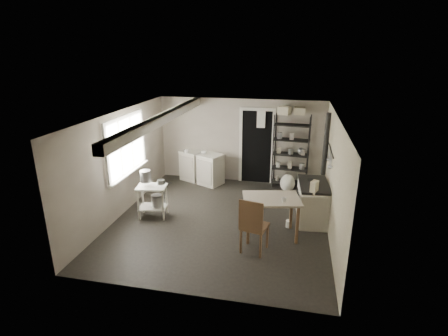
% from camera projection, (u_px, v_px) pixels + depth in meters
% --- Properties ---
extents(floor, '(5.00, 5.00, 0.00)m').
position_uv_depth(floor, '(221.00, 220.00, 7.62)').
color(floor, black).
rests_on(floor, ground).
extents(ceiling, '(5.00, 5.00, 0.00)m').
position_uv_depth(ceiling, '(221.00, 115.00, 6.88)').
color(ceiling, silver).
rests_on(ceiling, wall_back).
extents(wall_back, '(4.50, 0.02, 2.30)m').
position_uv_depth(wall_back, '(240.00, 141.00, 9.57)').
color(wall_back, '#A49A8C').
rests_on(wall_back, ground).
extents(wall_front, '(4.50, 0.02, 2.30)m').
position_uv_depth(wall_front, '(183.00, 227.00, 4.94)').
color(wall_front, '#A49A8C').
rests_on(wall_front, ground).
extents(wall_left, '(0.02, 5.00, 2.30)m').
position_uv_depth(wall_left, '(121.00, 163.00, 7.69)').
color(wall_left, '#A49A8C').
rests_on(wall_left, ground).
extents(wall_right, '(0.02, 5.00, 2.30)m').
position_uv_depth(wall_right, '(333.00, 178.00, 6.81)').
color(wall_right, '#A49A8C').
rests_on(wall_right, ground).
extents(window, '(0.12, 1.76, 1.28)m').
position_uv_depth(window, '(125.00, 146.00, 7.76)').
color(window, silver).
rests_on(window, wall_left).
extents(doorway, '(0.96, 0.10, 2.08)m').
position_uv_depth(doorway, '(257.00, 147.00, 9.50)').
color(doorway, silver).
rests_on(doorway, ground).
extents(ceiling_beam, '(0.18, 5.00, 0.18)m').
position_uv_depth(ceiling_beam, '(164.00, 118.00, 7.15)').
color(ceiling_beam, silver).
rests_on(ceiling_beam, ceiling).
extents(wallpaper_panel, '(0.01, 5.00, 2.30)m').
position_uv_depth(wallpaper_panel, '(333.00, 178.00, 6.82)').
color(wallpaper_panel, beige).
rests_on(wallpaper_panel, wall_right).
extents(utensil_rail, '(0.06, 1.20, 0.44)m').
position_uv_depth(utensil_rail, '(330.00, 150.00, 7.25)').
color(utensil_rail, '#A7A7A9').
rests_on(utensil_rail, wall_right).
extents(prep_table, '(0.69, 0.54, 0.72)m').
position_uv_depth(prep_table, '(153.00, 200.00, 7.67)').
color(prep_table, silver).
rests_on(prep_table, ground).
extents(stockpot, '(0.24, 0.24, 0.25)m').
position_uv_depth(stockpot, '(146.00, 176.00, 7.53)').
color(stockpot, '#A7A7A9').
rests_on(stockpot, prep_table).
extents(saucepan, '(0.17, 0.17, 0.09)m').
position_uv_depth(saucepan, '(161.00, 182.00, 7.45)').
color(saucepan, '#A7A7A9').
rests_on(saucepan, prep_table).
extents(bucket, '(0.31, 0.31, 0.26)m').
position_uv_depth(bucket, '(157.00, 201.00, 7.66)').
color(bucket, '#A7A7A9').
rests_on(bucket, prep_table).
extents(base_cabinets, '(1.40, 1.03, 0.84)m').
position_uv_depth(base_cabinets, '(202.00, 166.00, 9.69)').
color(base_cabinets, beige).
rests_on(base_cabinets, ground).
extents(mixing_bowl, '(0.33, 0.33, 0.06)m').
position_uv_depth(mixing_bowl, '(203.00, 150.00, 9.47)').
color(mixing_bowl, white).
rests_on(mixing_bowl, base_cabinets).
extents(counter_cup, '(0.15, 0.15, 0.10)m').
position_uv_depth(counter_cup, '(186.00, 149.00, 9.48)').
color(counter_cup, white).
rests_on(counter_cup, base_cabinets).
extents(shelf_rack, '(0.96, 0.45, 1.96)m').
position_uv_depth(shelf_rack, '(291.00, 153.00, 9.18)').
color(shelf_rack, black).
rests_on(shelf_rack, ground).
extents(shelf_jar, '(0.09, 0.09, 0.18)m').
position_uv_depth(shelf_jar, '(279.00, 137.00, 9.15)').
color(shelf_jar, white).
rests_on(shelf_jar, shelf_rack).
extents(storage_box_a, '(0.36, 0.33, 0.20)m').
position_uv_depth(storage_box_a, '(284.00, 113.00, 8.86)').
color(storage_box_a, beige).
rests_on(storage_box_a, shelf_rack).
extents(storage_box_b, '(0.29, 0.27, 0.18)m').
position_uv_depth(storage_box_b, '(299.00, 113.00, 8.86)').
color(storage_box_b, beige).
rests_on(storage_box_b, shelf_rack).
extents(stove, '(0.69, 1.13, 0.85)m').
position_uv_depth(stove, '(312.00, 201.00, 7.49)').
color(stove, beige).
rests_on(stove, ground).
extents(stovepipe, '(0.13, 0.13, 1.29)m').
position_uv_depth(stovepipe, '(326.00, 144.00, 7.52)').
color(stovepipe, black).
rests_on(stovepipe, stove).
extents(side_ledge, '(0.56, 0.38, 0.79)m').
position_uv_depth(side_ledge, '(312.00, 210.00, 7.09)').
color(side_ledge, silver).
rests_on(side_ledge, ground).
extents(oats_box, '(0.18, 0.22, 0.28)m').
position_uv_depth(oats_box, '(315.00, 184.00, 6.89)').
color(oats_box, beige).
rests_on(oats_box, side_ledge).
extents(work_table, '(1.22, 0.97, 0.82)m').
position_uv_depth(work_table, '(271.00, 218.00, 6.87)').
color(work_table, beige).
rests_on(work_table, ground).
extents(table_cup, '(0.12, 0.12, 0.08)m').
position_uv_depth(table_cup, '(284.00, 203.00, 6.54)').
color(table_cup, white).
rests_on(table_cup, work_table).
extents(chair, '(0.54, 0.56, 1.07)m').
position_uv_depth(chair, '(255.00, 227.00, 6.32)').
color(chair, brown).
rests_on(chair, ground).
extents(flour_sack, '(0.45, 0.41, 0.46)m').
position_uv_depth(flour_sack, '(288.00, 183.00, 9.08)').
color(flour_sack, white).
rests_on(flour_sack, ground).
extents(floor_crock, '(0.15, 0.15, 0.15)m').
position_uv_depth(floor_crock, '(289.00, 224.00, 7.30)').
color(floor_crock, white).
rests_on(floor_crock, ground).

